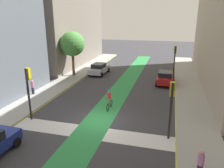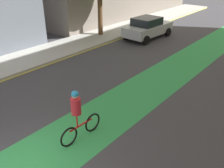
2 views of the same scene
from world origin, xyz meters
TOP-DOWN VIEW (x-y plane):
  - car_silver_left_far at (-4.58, 13.93)m, footprint 2.18×4.28m
  - cyclist_in_lane at (0.18, 2.35)m, footprint 0.32×1.73m

SIDE VIEW (x-z plane):
  - car_silver_left_far at x=-4.58m, z-range 0.02..1.59m
  - cyclist_in_lane at x=0.18m, z-range 0.04..1.90m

